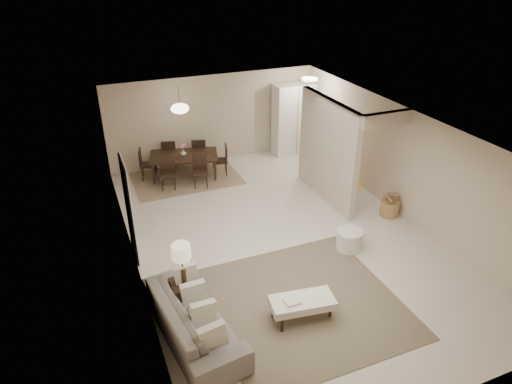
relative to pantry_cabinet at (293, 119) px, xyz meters
name	(u,v)px	position (x,y,z in m)	size (l,w,h in m)	color
floor	(280,237)	(-2.35, -4.15, -1.05)	(9.00, 9.00, 0.00)	beige
ceiling	(283,127)	(-2.35, -4.15, 1.45)	(9.00, 9.00, 0.00)	white
back_wall	(214,119)	(-2.35, 0.35, 0.20)	(6.00, 6.00, 0.00)	#C4AF94
left_wall	(130,215)	(-5.35, -4.15, 0.20)	(9.00, 9.00, 0.00)	#C4AF94
right_wall	(402,163)	(0.65, -4.15, 0.20)	(9.00, 9.00, 0.00)	#C4AF94
partition	(327,151)	(-0.55, -2.90, 0.20)	(0.15, 2.50, 2.50)	#C4AF94
doorway	(129,210)	(-5.32, -3.55, -0.03)	(0.04, 0.90, 2.04)	black
pantry_cabinet	(293,119)	(0.00, 0.00, 0.00)	(1.20, 0.55, 2.10)	white
flush_light	(310,79)	(-0.05, -0.95, 1.41)	(0.44, 0.44, 0.05)	white
living_rug	(304,302)	(-2.83, -6.18, -1.04)	(3.20, 3.20, 0.01)	brown
sofa	(193,318)	(-4.80, -6.18, -0.71)	(0.92, 2.35, 0.69)	slate
ottoman_bench	(302,303)	(-3.03, -6.48, -0.74)	(1.13, 0.64, 0.38)	silver
side_table	(185,294)	(-4.75, -5.44, -0.80)	(0.45, 0.45, 0.49)	black
table_lamp	(181,255)	(-4.75, -5.44, 0.00)	(0.32, 0.32, 0.76)	#48381F
round_pouf	(349,240)	(-1.21, -5.07, -0.84)	(0.54, 0.54, 0.42)	silver
wicker_basket	(389,208)	(0.40, -4.26, -0.87)	(0.43, 0.43, 0.37)	olive
dining_rug	(185,176)	(-3.47, -0.45, -1.04)	(2.80, 2.10, 0.01)	#866B53
dining_table	(185,166)	(-3.47, -0.45, -0.74)	(1.79, 1.00, 0.63)	black
dining_chairs	(184,162)	(-3.47, -0.45, -0.62)	(2.34, 1.92, 0.86)	black
vase	(183,153)	(-3.47, -0.45, -0.35)	(0.15, 0.15, 0.15)	white
yellow_mat	(345,185)	(0.29, -2.55, -1.04)	(0.92, 0.56, 0.01)	yellow
pendant_light	(180,109)	(-3.47, -0.45, 0.87)	(0.46, 0.46, 0.71)	#48381F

